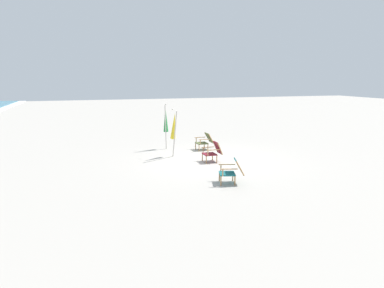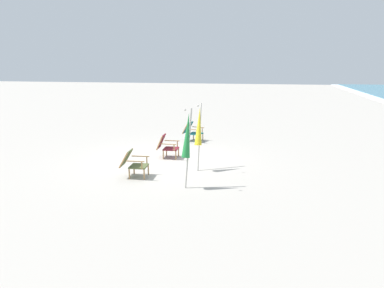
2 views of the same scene
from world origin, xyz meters
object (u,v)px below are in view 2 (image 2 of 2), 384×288
at_px(beach_chair_front_right, 192,131).
at_px(umbrella_furled_green, 187,136).
at_px(beach_chair_far_center, 133,162).
at_px(beach_chair_mid_center, 166,145).
at_px(umbrella_furled_yellow, 199,127).

xyz_separation_m(beach_chair_front_right, umbrella_furled_green, (5.65, 0.84, 0.95)).
height_order(beach_chair_front_right, beach_chair_far_center, beach_chair_front_right).
distance_m(beach_chair_far_center, umbrella_furled_green, 2.04).
height_order(beach_chair_mid_center, umbrella_furled_green, umbrella_furled_green).
bearing_deg(umbrella_furled_green, beach_chair_front_right, -171.60).
bearing_deg(umbrella_furled_yellow, beach_chair_mid_center, -131.18).
xyz_separation_m(beach_chair_mid_center, umbrella_furled_green, (2.85, 1.25, 0.95)).
xyz_separation_m(umbrella_furled_yellow, umbrella_furled_green, (1.72, -0.04, 0.06)).
height_order(beach_chair_mid_center, beach_chair_far_center, beach_chair_mid_center).
relative_size(beach_chair_front_right, umbrella_furled_green, 0.42).
bearing_deg(beach_chair_far_center, beach_chair_front_right, 170.26).
relative_size(beach_chair_front_right, umbrella_furled_yellow, 0.44).
bearing_deg(beach_chair_front_right, beach_chair_far_center, -9.74).
bearing_deg(beach_chair_front_right, beach_chair_mid_center, -8.43).
height_order(beach_chair_mid_center, umbrella_furled_yellow, umbrella_furled_yellow).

